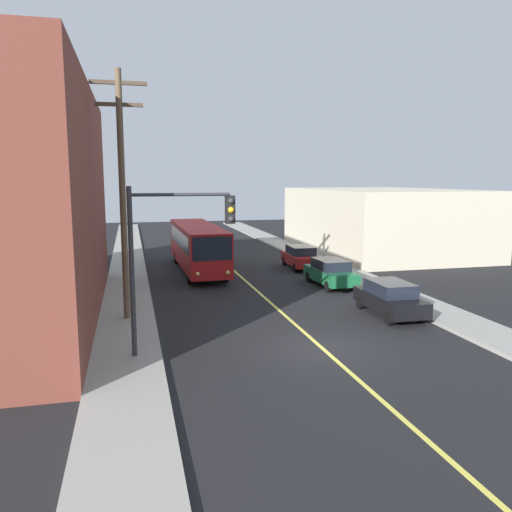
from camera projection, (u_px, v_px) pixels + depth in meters
The scene contains 12 objects.
ground_plane at pixel (322, 348), 19.49m from camera, with size 120.00×120.00×0.00m, color black.
sidewalk_left at pixel (127, 298), 27.38m from camera, with size 2.50×90.00×0.15m, color gray.
sidewalk_right at pixel (375, 285), 30.79m from camera, with size 2.50×90.00×0.15m, color gray.
lane_stripe_center at pixel (240, 276), 33.90m from camera, with size 0.16×60.00×0.01m, color #D8CC4C.
building_right_warehouse at pixel (380, 220), 45.19m from camera, with size 12.00×18.52×5.49m.
city_bus at pixel (198, 245), 35.63m from camera, with size 2.75×12.19×3.20m.
parked_car_black at pixel (390, 298), 24.09m from camera, with size 1.86×4.42×1.62m.
parked_car_green at pixel (331, 272), 30.70m from camera, with size 1.93×4.45×1.62m.
parked_car_red at pixel (301, 257), 36.81m from camera, with size 1.97×4.47×1.62m.
utility_pole_near at pixel (122, 185), 22.36m from camera, with size 2.40×0.28×10.88m.
traffic_signal_left_corner at pixel (176, 239), 18.00m from camera, with size 3.75×0.48×6.00m.
fire_hydrant at pixel (390, 285), 28.18m from camera, with size 0.44×0.26×0.84m.
Camera 1 is at (-6.92, -17.61, 6.40)m, focal length 35.94 mm.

